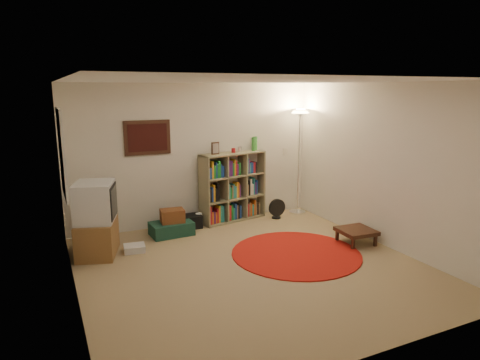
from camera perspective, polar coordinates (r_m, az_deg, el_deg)
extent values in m
cube|color=#8E7653|center=(6.01, 1.61, -11.60)|extent=(4.50, 4.50, 0.02)
cube|color=white|center=(5.50, 1.77, 13.20)|extent=(4.50, 4.50, 0.02)
cube|color=silver|center=(7.67, -5.99, 3.37)|extent=(4.50, 0.02, 2.50)
cube|color=silver|center=(3.81, 17.34, -6.06)|extent=(4.50, 0.02, 2.50)
cube|color=silver|center=(5.04, -21.89, -2.01)|extent=(0.02, 4.50, 2.50)
cube|color=silver|center=(6.93, 18.61, 1.87)|extent=(0.02, 4.50, 2.50)
cube|color=black|center=(7.36, -12.25, 5.55)|extent=(0.78, 0.04, 0.58)
cube|color=#400F0C|center=(7.34, -12.21, 5.54)|extent=(0.66, 0.01, 0.46)
cube|color=white|center=(6.27, -22.67, 3.33)|extent=(0.03, 1.00, 1.20)
cube|color=beige|center=(8.44, 6.02, 3.83)|extent=(0.08, 0.01, 0.12)
cube|color=#7E7654|center=(8.04, -0.96, -5.21)|extent=(1.31, 0.60, 0.03)
cube|color=#7E7654|center=(7.76, -0.99, 3.56)|extent=(1.31, 0.60, 0.03)
cube|color=#7E7654|center=(7.54, -4.82, -1.52)|extent=(0.10, 0.36, 1.27)
cube|color=#7E7654|center=(8.24, 2.54, -0.33)|extent=(0.10, 0.36, 1.27)
cube|color=#7E7654|center=(8.01, -1.68, -0.68)|extent=(1.25, 0.26, 1.27)
cube|color=#7E7654|center=(7.76, -2.25, -1.11)|extent=(0.09, 0.34, 1.21)
cube|color=#7E7654|center=(8.00, 0.26, -0.70)|extent=(0.09, 0.34, 1.21)
cube|color=#7E7654|center=(7.93, -0.97, -2.39)|extent=(1.26, 0.57, 0.03)
cube|color=#7E7654|center=(7.83, -0.98, 0.60)|extent=(1.26, 0.57, 0.03)
cube|color=gold|center=(7.65, -4.40, -4.92)|extent=(0.07, 0.15, 0.27)
cube|color=#A91824|center=(7.67, -4.15, -4.70)|extent=(0.06, 0.15, 0.32)
cube|color=#C25218|center=(7.70, -3.89, -5.02)|extent=(0.06, 0.15, 0.22)
cube|color=#421861|center=(7.72, -3.65, -4.97)|extent=(0.06, 0.15, 0.22)
cube|color=#C25218|center=(7.74, -3.42, -4.99)|extent=(0.06, 0.15, 0.20)
cube|color=#A91824|center=(7.75, -3.22, -4.71)|extent=(0.06, 0.15, 0.27)
cube|color=gold|center=(7.76, -3.01, -4.50)|extent=(0.06, 0.15, 0.32)
cube|color=teal|center=(7.78, -2.76, -4.42)|extent=(0.06, 0.15, 0.32)
cube|color=teal|center=(7.81, -2.51, -4.47)|extent=(0.06, 0.15, 0.30)
cube|color=#421861|center=(7.55, -4.44, -2.21)|extent=(0.07, 0.15, 0.20)
cube|color=black|center=(7.57, -4.18, -2.09)|extent=(0.06, 0.15, 0.22)
cube|color=navy|center=(7.59, -3.94, -1.91)|extent=(0.06, 0.15, 0.26)
cube|color=gold|center=(7.60, -3.71, -1.72)|extent=(0.06, 0.15, 0.30)
cube|color=black|center=(7.63, -3.44, -1.94)|extent=(0.07, 0.15, 0.23)
cube|color=black|center=(7.65, -3.17, -1.60)|extent=(0.07, 0.15, 0.31)
cube|color=#187928|center=(7.46, -4.50, 1.01)|extent=(0.07, 0.15, 0.25)
cube|color=navy|center=(7.49, -4.19, 0.88)|extent=(0.07, 0.15, 0.21)
cube|color=gold|center=(7.50, -3.91, 1.32)|extent=(0.06, 0.15, 0.31)
cube|color=#187928|center=(7.53, -3.63, 1.08)|extent=(0.07, 0.15, 0.24)
cube|color=navy|center=(7.55, -3.39, 1.29)|extent=(0.05, 0.15, 0.29)
cube|color=#187928|center=(7.56, -3.21, 1.22)|extent=(0.05, 0.15, 0.26)
cube|color=#187928|center=(7.58, -2.98, 1.42)|extent=(0.07, 0.15, 0.31)
cube|color=navy|center=(7.60, -2.75, 1.24)|extent=(0.05, 0.15, 0.25)
cube|color=navy|center=(7.63, -2.53, 1.13)|extent=(0.07, 0.15, 0.21)
cube|color=#A91824|center=(7.87, -1.80, -4.28)|extent=(0.06, 0.15, 0.31)
cube|color=#A91824|center=(7.89, -1.56, -4.32)|extent=(0.06, 0.15, 0.28)
cube|color=#187928|center=(7.92, -1.30, -4.25)|extent=(0.07, 0.15, 0.29)
cube|color=teal|center=(7.95, -1.05, -4.45)|extent=(0.06, 0.15, 0.22)
cube|color=navy|center=(7.96, -0.81, -4.14)|extent=(0.07, 0.15, 0.29)
cube|color=#856848|center=(7.99, -0.60, -4.22)|extent=(0.05, 0.15, 0.26)
cube|color=black|center=(8.00, -0.42, -4.07)|extent=(0.06, 0.15, 0.29)
cube|color=navy|center=(8.03, -0.19, -4.18)|extent=(0.07, 0.15, 0.25)
cube|color=#421861|center=(7.77, -1.85, -1.73)|extent=(0.05, 0.15, 0.22)
cube|color=teal|center=(7.78, -1.66, -1.52)|extent=(0.06, 0.15, 0.27)
cube|color=#187928|center=(7.81, -1.45, -1.70)|extent=(0.06, 0.15, 0.20)
cube|color=#856848|center=(7.82, -1.26, -1.54)|extent=(0.05, 0.15, 0.24)
cube|color=teal|center=(7.84, -1.08, -1.43)|extent=(0.05, 0.15, 0.26)
cube|color=teal|center=(7.86, -0.86, -1.56)|extent=(0.07, 0.15, 0.22)
cube|color=gold|center=(7.88, -0.63, -1.28)|extent=(0.05, 0.15, 0.29)
cube|color=#C25218|center=(7.89, -0.45, -1.26)|extent=(0.06, 0.15, 0.28)
cube|color=#421861|center=(7.92, -0.27, -1.41)|extent=(0.05, 0.15, 0.23)
cube|color=teal|center=(7.68, -1.87, 1.24)|extent=(0.05, 0.15, 0.22)
cube|color=#421861|center=(7.70, -1.66, 1.57)|extent=(0.06, 0.15, 0.30)
cube|color=#421861|center=(7.72, -1.40, 1.55)|extent=(0.07, 0.15, 0.29)
cube|color=#187928|center=(7.75, -1.14, 1.41)|extent=(0.06, 0.15, 0.24)
cube|color=gold|center=(7.76, -0.94, 1.68)|extent=(0.05, 0.15, 0.31)
cube|color=#A91824|center=(7.78, -0.76, 1.59)|extent=(0.06, 0.15, 0.27)
cube|color=#421861|center=(7.81, -0.56, 1.42)|extent=(0.06, 0.15, 0.22)
cube|color=#187928|center=(7.83, -0.32, 1.51)|extent=(0.07, 0.15, 0.24)
cube|color=#421861|center=(8.10, 0.66, -3.79)|extent=(0.06, 0.15, 0.31)
cube|color=#A91824|center=(8.13, 0.86, -3.99)|extent=(0.06, 0.15, 0.24)
cube|color=#856848|center=(8.15, 1.03, -3.84)|extent=(0.05, 0.15, 0.27)
cube|color=#C25218|center=(8.17, 1.24, -3.89)|extent=(0.07, 0.15, 0.25)
cube|color=teal|center=(8.20, 1.48, -3.94)|extent=(0.07, 0.15, 0.21)
cube|color=#C25218|center=(8.22, 1.70, -3.61)|extent=(0.06, 0.15, 0.30)
cube|color=#856848|center=(8.24, 1.91, -3.72)|extent=(0.06, 0.15, 0.25)
cube|color=black|center=(8.27, 2.11, -3.86)|extent=(0.06, 0.15, 0.20)
cube|color=#856848|center=(8.29, 2.30, -3.71)|extent=(0.06, 0.15, 0.23)
cube|color=#421861|center=(8.01, 0.65, -1.33)|extent=(0.05, 0.15, 0.21)
cube|color=#856848|center=(8.03, 0.81, -1.29)|extent=(0.05, 0.15, 0.21)
cube|color=black|center=(8.04, 0.99, -0.99)|extent=(0.06, 0.15, 0.29)
cube|color=silver|center=(8.06, 1.20, -0.88)|extent=(0.06, 0.15, 0.31)
cube|color=silver|center=(8.09, 1.42, -1.20)|extent=(0.06, 0.15, 0.21)
cube|color=teal|center=(8.10, 1.63, -0.76)|extent=(0.06, 0.15, 0.33)
cube|color=#421861|center=(8.13, 1.81, -1.04)|extent=(0.06, 0.15, 0.23)
cube|color=navy|center=(8.15, 2.00, -0.89)|extent=(0.05, 0.15, 0.27)
cube|color=teal|center=(7.92, 0.71, 1.93)|extent=(0.07, 0.15, 0.31)
cube|color=#421861|center=(7.95, 0.93, 1.87)|extent=(0.05, 0.15, 0.29)
cube|color=teal|center=(7.97, 1.09, 1.58)|extent=(0.05, 0.15, 0.20)
cube|color=navy|center=(7.99, 1.25, 1.66)|extent=(0.05, 0.15, 0.22)
cube|color=navy|center=(8.01, 1.42, 1.66)|extent=(0.05, 0.15, 0.21)
cube|color=#A91824|center=(8.03, 1.64, 1.70)|extent=(0.07, 0.15, 0.21)
cube|color=black|center=(8.06, 1.88, 1.72)|extent=(0.06, 0.15, 0.21)
cube|color=black|center=(7.56, -3.32, 4.25)|extent=(0.15, 0.05, 0.22)
cube|color=gray|center=(7.55, -3.26, 4.24)|extent=(0.12, 0.03, 0.17)
cylinder|color=#9D0E15|center=(7.76, -0.88, 3.97)|extent=(0.08, 0.08, 0.08)
cylinder|color=white|center=(7.85, -0.02, 4.12)|extent=(0.07, 0.07, 0.10)
cylinder|color=green|center=(7.98, 1.82, 4.81)|extent=(0.08, 0.08, 0.25)
cylinder|color=green|center=(8.09, 2.05, 4.90)|extent=(0.08, 0.08, 0.25)
cylinder|color=white|center=(8.55, 7.64, -4.24)|extent=(0.33, 0.33, 0.03)
cylinder|color=white|center=(8.33, 7.82, 2.12)|extent=(0.03, 0.03, 1.89)
cone|color=white|center=(8.22, 8.02, 8.85)|extent=(0.39, 0.39, 0.15)
cylinder|color=#FFD88C|center=(8.22, 8.02, 8.88)|extent=(0.32, 0.32, 0.02)
cylinder|color=black|center=(8.16, 4.85, -4.99)|extent=(0.18, 0.18, 0.03)
cylinder|color=black|center=(8.13, 4.86, -4.44)|extent=(0.04, 0.04, 0.14)
cylinder|color=black|center=(8.08, 4.95, -3.68)|extent=(0.33, 0.08, 0.33)
cube|color=brown|center=(6.67, -18.50, -7.31)|extent=(0.72, 0.87, 0.52)
cube|color=silver|center=(6.51, -18.81, -2.77)|extent=(0.68, 0.75, 0.57)
cube|color=black|center=(6.47, -16.51, -2.72)|extent=(0.18, 0.52, 0.48)
cube|color=black|center=(6.47, -16.46, -2.72)|extent=(0.15, 0.46, 0.42)
cube|color=silver|center=(6.70, -13.89, -8.83)|extent=(0.34, 0.29, 0.10)
cube|color=#14392C|center=(7.29, -9.12, -6.40)|extent=(0.70, 0.47, 0.22)
cube|color=#5C2F17|center=(7.23, -9.01, -4.74)|extent=(0.41, 0.31, 0.22)
cube|color=black|center=(7.60, -6.51, -5.49)|extent=(0.34, 0.29, 0.23)
cylinder|color=white|center=(7.65, -5.49, -5.32)|extent=(0.14, 0.14, 0.24)
cylinder|color=#9A110B|center=(6.49, 7.48, -9.67)|extent=(1.92, 1.92, 0.02)
cube|color=black|center=(7.02, 15.25, -6.58)|extent=(0.55, 0.55, 0.06)
cube|color=black|center=(6.78, 14.83, -8.25)|extent=(0.04, 0.04, 0.19)
cube|color=black|center=(7.02, 17.60, -7.70)|extent=(0.04, 0.04, 0.19)
cube|color=black|center=(7.09, 12.83, -7.22)|extent=(0.04, 0.04, 0.19)
cube|color=black|center=(7.33, 15.54, -6.74)|extent=(0.04, 0.04, 0.19)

